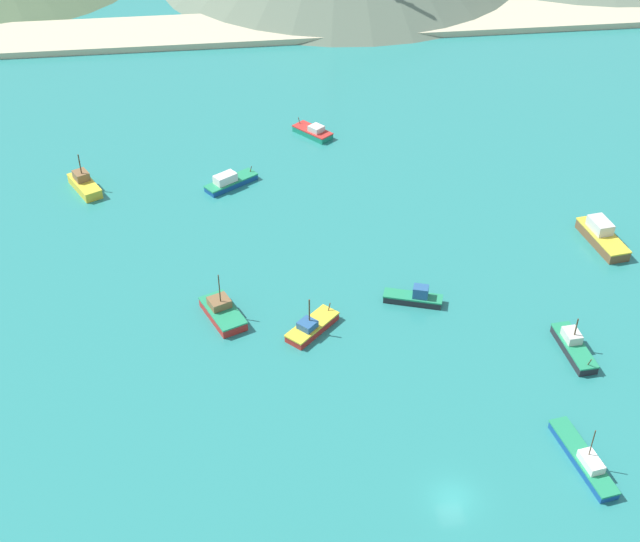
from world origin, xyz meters
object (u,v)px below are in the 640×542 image
object	(u,v)px
fishing_boat_3	(222,312)
fishing_boat_8	(414,297)
fishing_boat_0	(574,346)
fishing_boat_6	(84,184)
fishing_boat_1	(584,459)
fishing_boat_10	(313,132)
fishing_boat_9	(602,236)
fishing_boat_2	(230,181)
fishing_boat_7	(312,327)

from	to	relation	value
fishing_boat_3	fishing_boat_8	distance (m)	23.09
fishing_boat_0	fishing_boat_6	distance (m)	71.68
fishing_boat_1	fishing_boat_8	size ratio (longest dim) A/B	1.42
fishing_boat_3	fishing_boat_8	xyz separation A→B (m)	(23.09, -0.10, -0.04)
fishing_boat_0	fishing_boat_10	world-z (taller)	fishing_boat_0
fishing_boat_9	fishing_boat_10	distance (m)	48.77
fishing_boat_0	fishing_boat_9	distance (m)	23.11
fishing_boat_8	fishing_boat_6	bearing A→B (deg)	143.06
fishing_boat_2	fishing_boat_3	distance (m)	29.90
fishing_boat_2	fishing_boat_8	size ratio (longest dim) A/B	1.11
fishing_boat_1	fishing_boat_6	size ratio (longest dim) A/B	1.38
fishing_boat_1	fishing_boat_10	xyz separation A→B (m)	(-18.09, 70.52, 0.05)
fishing_boat_6	fishing_boat_10	world-z (taller)	fishing_boat_6
fishing_boat_8	fishing_boat_0	bearing A→B (deg)	-34.40
fishing_boat_7	fishing_boat_0	bearing A→B (deg)	-13.99
fishing_boat_1	fishing_boat_9	size ratio (longest dim) A/B	1.10
fishing_boat_3	fishing_boat_10	world-z (taller)	fishing_boat_3
fishing_boat_1	fishing_boat_10	bearing A→B (deg)	104.39
fishing_boat_3	fishing_boat_9	world-z (taller)	fishing_boat_3
fishing_boat_3	fishing_boat_2	bearing A→B (deg)	85.98
fishing_boat_3	fishing_boat_1	bearing A→B (deg)	-38.04
fishing_boat_3	fishing_boat_8	world-z (taller)	fishing_boat_3
fishing_boat_6	fishing_boat_7	xyz separation A→B (m)	(28.98, -35.21, -0.28)
fishing_boat_9	fishing_boat_10	size ratio (longest dim) A/B	1.37
fishing_boat_9	fishing_boat_10	bearing A→B (deg)	134.69
fishing_boat_8	fishing_boat_9	xyz separation A→B (m)	(27.26, 9.23, 0.30)
fishing_boat_0	fishing_boat_7	distance (m)	29.70
fishing_boat_0	fishing_boat_8	size ratio (longest dim) A/B	1.10
fishing_boat_2	fishing_boat_7	distance (m)	34.57
fishing_boat_1	fishing_boat_6	bearing A→B (deg)	132.34
fishing_boat_0	fishing_boat_10	size ratio (longest dim) A/B	1.17
fishing_boat_6	fishing_boat_10	bearing A→B (deg)	19.54
fishing_boat_2	fishing_boat_7	world-z (taller)	fishing_boat_7
fishing_boat_0	fishing_boat_10	bearing A→B (deg)	112.70
fishing_boat_0	fishing_boat_3	world-z (taller)	fishing_boat_3
fishing_boat_8	fishing_boat_2	bearing A→B (deg)	125.05
fishing_boat_0	fishing_boat_2	xyz separation A→B (m)	(-36.87, 40.80, 0.02)
fishing_boat_1	fishing_boat_3	world-z (taller)	fishing_boat_3
fishing_boat_0	fishing_boat_2	size ratio (longest dim) A/B	0.99
fishing_boat_6	fishing_boat_10	distance (m)	37.02
fishing_boat_2	fishing_boat_10	xyz separation A→B (m)	(13.96, 13.98, -0.10)
fishing_boat_10	fishing_boat_2	bearing A→B (deg)	-134.97
fishing_boat_2	fishing_boat_7	bearing A→B (deg)	-76.53
fishing_boat_1	fishing_boat_3	distance (m)	43.36
fishing_boat_0	fishing_boat_2	world-z (taller)	fishing_boat_0
fishing_boat_0	fishing_boat_6	world-z (taller)	fishing_boat_6
fishing_boat_7	fishing_boat_9	bearing A→B (deg)	17.82
fishing_boat_6	fishing_boat_9	distance (m)	72.69
fishing_boat_0	fishing_boat_1	xyz separation A→B (m)	(-4.82, -15.74, -0.13)
fishing_boat_3	fishing_boat_7	bearing A→B (deg)	-20.49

